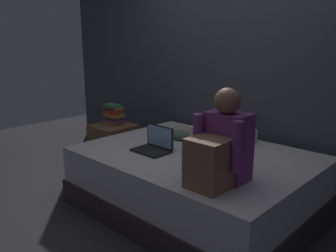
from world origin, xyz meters
TOP-DOWN VIEW (x-y plane):
  - ground_plane at (0.00, 0.00)m, footprint 8.00×8.00m
  - wall_back at (0.00, 1.20)m, footprint 5.60×0.10m
  - bed at (0.20, 0.30)m, footprint 2.00×1.50m
  - nightstand at (-1.10, 0.40)m, footprint 0.44×0.46m
  - person_sitting at (0.73, -0.10)m, footprint 0.39×0.44m
  - laptop at (-0.09, 0.08)m, footprint 0.32×0.23m
  - pillow at (0.16, 0.75)m, footprint 0.56×0.36m
  - book_stack at (-1.14, 0.43)m, footprint 0.24×0.17m
  - clothes_pile at (-0.22, 0.56)m, footprint 0.34×0.28m

SIDE VIEW (x-z plane):
  - ground_plane at x=0.00m, z-range 0.00..0.00m
  - bed at x=0.20m, z-range 0.00..0.53m
  - nightstand at x=-1.10m, z-range 0.00..0.55m
  - clothes_pile at x=-0.22m, z-range 0.53..0.65m
  - laptop at x=-0.09m, z-range 0.48..0.70m
  - pillow at x=0.16m, z-range 0.54..0.67m
  - book_stack at x=-1.14m, z-range 0.54..0.77m
  - person_sitting at x=0.73m, z-range 0.46..1.11m
  - wall_back at x=0.00m, z-range 0.00..2.70m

